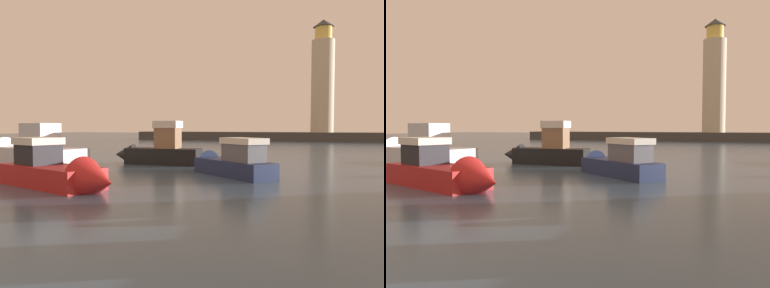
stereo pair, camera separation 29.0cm
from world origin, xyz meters
TOP-DOWN VIEW (x-y plane):
  - ground_plane at (0.00, 32.58)m, footprint 220.00×220.00m
  - breakwater at (0.00, 65.16)m, footprint 63.22×4.33m
  - lighthouse at (2.83, 65.16)m, footprint 3.74×3.74m
  - motorboat_1 at (-6.62, 20.29)m, footprint 6.09×1.72m
  - motorboat_2 at (-5.91, 10.34)m, footprint 6.71×3.57m
  - motorboat_4 at (-14.67, 16.96)m, footprint 9.10×3.69m
  - motorboat_5 at (-0.82, 16.70)m, footprint 5.67×4.93m

SIDE VIEW (x-z plane):
  - ground_plane at x=0.00m, z-range 0.00..0.00m
  - motorboat_2 at x=-5.91m, z-range -0.59..1.82m
  - motorboat_5 at x=-0.82m, z-range -0.47..1.76m
  - breakwater at x=0.00m, z-range 0.00..1.54m
  - motorboat_4 at x=-14.67m, z-range -0.82..2.38m
  - motorboat_1 at x=-6.62m, z-range -0.60..2.39m
  - lighthouse at x=2.83m, z-range 1.03..20.18m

